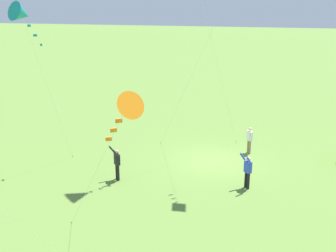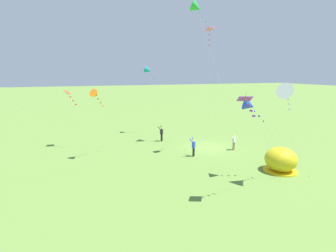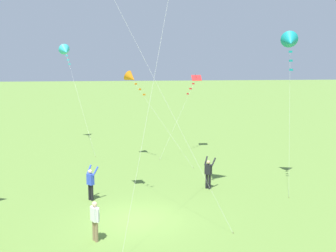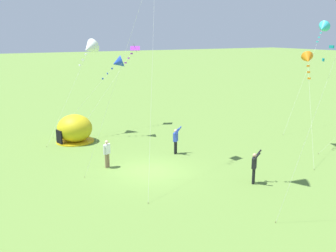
{
  "view_description": "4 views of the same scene",
  "coord_description": "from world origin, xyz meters",
  "px_view_note": "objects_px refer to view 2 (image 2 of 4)",
  "views": [
    {
      "loc": [
        -3.98,
        21.83,
        9.06
      ],
      "look_at": [
        2.07,
        2.49,
        2.78
      ],
      "focal_mm": 42.0,
      "sensor_mm": 36.0,
      "label": 1
    },
    {
      "loc": [
        -25.18,
        14.33,
        8.29
      ],
      "look_at": [
        1.22,
        4.46,
        2.54
      ],
      "focal_mm": 28.0,
      "sensor_mm": 36.0,
      "label": 2
    },
    {
      "loc": [
        -1.04,
        -17.78,
        7.36
      ],
      "look_at": [
        1.9,
        3.27,
        3.96
      ],
      "focal_mm": 42.0,
      "sensor_mm": 36.0,
      "label": 3
    },
    {
      "loc": [
        19.95,
        -9.69,
        8.05
      ],
      "look_at": [
        -0.11,
        1.23,
        2.62
      ],
      "focal_mm": 42.0,
      "sensor_mm": 36.0,
      "label": 4
    }
  ],
  "objects_px": {
    "person_flying_kite": "(194,147)",
    "popup_tent": "(281,160)",
    "kite_red": "(69,95)",
    "kite_pink": "(209,36)",
    "kite_purple": "(247,103)",
    "person_near_tent": "(162,133)",
    "kite_green": "(196,8)",
    "person_watching_sky": "(234,141)",
    "kite_orange": "(95,95)",
    "kite_blue": "(249,106)",
    "kite_white": "(287,93)",
    "kite_teal": "(148,70)"
  },
  "relations": [
    {
      "from": "person_flying_kite",
      "to": "kite_purple",
      "type": "height_order",
      "value": "kite_purple"
    },
    {
      "from": "person_flying_kite",
      "to": "kite_pink",
      "type": "bearing_deg",
      "value": -68.85
    },
    {
      "from": "kite_orange",
      "to": "kite_blue",
      "type": "bearing_deg",
      "value": -130.14
    },
    {
      "from": "popup_tent",
      "to": "kite_blue",
      "type": "bearing_deg",
      "value": 90.29
    },
    {
      "from": "kite_purple",
      "to": "popup_tent",
      "type": "bearing_deg",
      "value": -62.85
    },
    {
      "from": "popup_tent",
      "to": "person_flying_kite",
      "type": "bearing_deg",
      "value": 39.73
    },
    {
      "from": "kite_teal",
      "to": "kite_red",
      "type": "bearing_deg",
      "value": 109.35
    },
    {
      "from": "kite_purple",
      "to": "kite_pink",
      "type": "distance_m",
      "value": 11.89
    },
    {
      "from": "popup_tent",
      "to": "person_watching_sky",
      "type": "bearing_deg",
      "value": 1.09
    },
    {
      "from": "kite_teal",
      "to": "kite_white",
      "type": "distance_m",
      "value": 20.49
    },
    {
      "from": "person_near_tent",
      "to": "kite_green",
      "type": "xyz_separation_m",
      "value": [
        -1.92,
        -3.47,
        14.3
      ]
    },
    {
      "from": "person_near_tent",
      "to": "kite_teal",
      "type": "height_order",
      "value": "kite_teal"
    },
    {
      "from": "person_near_tent",
      "to": "person_flying_kite",
      "type": "bearing_deg",
      "value": -171.13
    },
    {
      "from": "kite_green",
      "to": "kite_orange",
      "type": "bearing_deg",
      "value": 100.82
    },
    {
      "from": "person_watching_sky",
      "to": "kite_teal",
      "type": "distance_m",
      "value": 14.95
    },
    {
      "from": "kite_blue",
      "to": "kite_pink",
      "type": "height_order",
      "value": "kite_pink"
    },
    {
      "from": "person_near_tent",
      "to": "kite_orange",
      "type": "height_order",
      "value": "kite_orange"
    },
    {
      "from": "person_watching_sky",
      "to": "person_flying_kite",
      "type": "xyz_separation_m",
      "value": [
        -0.45,
        5.08,
        0.03
      ]
    },
    {
      "from": "kite_purple",
      "to": "kite_pink",
      "type": "xyz_separation_m",
      "value": [
        10.2,
        -2.93,
        5.36
      ]
    },
    {
      "from": "person_flying_kite",
      "to": "kite_red",
      "type": "xyz_separation_m",
      "value": [
        8.06,
        11.38,
        4.89
      ]
    },
    {
      "from": "kite_teal",
      "to": "kite_white",
      "type": "relative_size",
      "value": 1.21
    },
    {
      "from": "kite_red",
      "to": "kite_pink",
      "type": "height_order",
      "value": "kite_pink"
    },
    {
      "from": "kite_purple",
      "to": "kite_blue",
      "type": "distance_m",
      "value": 4.25
    },
    {
      "from": "kite_blue",
      "to": "kite_orange",
      "type": "distance_m",
      "value": 13.9
    },
    {
      "from": "person_watching_sky",
      "to": "kite_purple",
      "type": "xyz_separation_m",
      "value": [
        -9.94,
        6.18,
        5.5
      ]
    },
    {
      "from": "popup_tent",
      "to": "person_near_tent",
      "type": "bearing_deg",
      "value": 25.65
    },
    {
      "from": "person_watching_sky",
      "to": "kite_blue",
      "type": "height_order",
      "value": "kite_blue"
    },
    {
      "from": "person_near_tent",
      "to": "kite_red",
      "type": "height_order",
      "value": "kite_red"
    },
    {
      "from": "kite_red",
      "to": "kite_teal",
      "type": "bearing_deg",
      "value": -70.65
    },
    {
      "from": "popup_tent",
      "to": "person_flying_kite",
      "type": "distance_m",
      "value": 8.14
    },
    {
      "from": "popup_tent",
      "to": "kite_orange",
      "type": "height_order",
      "value": "kite_orange"
    },
    {
      "from": "kite_purple",
      "to": "kite_green",
      "type": "bearing_deg",
      "value": -13.78
    },
    {
      "from": "person_watching_sky",
      "to": "person_near_tent",
      "type": "height_order",
      "value": "person_near_tent"
    },
    {
      "from": "person_near_tent",
      "to": "person_watching_sky",
      "type": "bearing_deg",
      "value": -135.9
    },
    {
      "from": "person_near_tent",
      "to": "popup_tent",
      "type": "bearing_deg",
      "value": -154.35
    },
    {
      "from": "person_flying_kite",
      "to": "kite_pink",
      "type": "xyz_separation_m",
      "value": [
        0.71,
        -1.82,
        10.83
      ]
    },
    {
      "from": "person_flying_kite",
      "to": "kite_orange",
      "type": "distance_m",
      "value": 10.79
    },
    {
      "from": "kite_white",
      "to": "kite_blue",
      "type": "bearing_deg",
      "value": 36.71
    },
    {
      "from": "kite_red",
      "to": "kite_pink",
      "type": "xyz_separation_m",
      "value": [
        -7.36,
        -13.2,
        5.94
      ]
    },
    {
      "from": "kite_red",
      "to": "kite_orange",
      "type": "bearing_deg",
      "value": -156.42
    },
    {
      "from": "popup_tent",
      "to": "kite_red",
      "type": "xyz_separation_m",
      "value": [
        14.32,
        16.58,
        4.89
      ]
    },
    {
      "from": "person_flying_kite",
      "to": "popup_tent",
      "type": "bearing_deg",
      "value": -140.27
    },
    {
      "from": "kite_pink",
      "to": "kite_teal",
      "type": "bearing_deg",
      "value": 16.06
    },
    {
      "from": "person_flying_kite",
      "to": "person_near_tent",
      "type": "height_order",
      "value": "same"
    },
    {
      "from": "kite_purple",
      "to": "kite_green",
      "type": "height_order",
      "value": "kite_green"
    },
    {
      "from": "person_flying_kite",
      "to": "kite_white",
      "type": "height_order",
      "value": "kite_white"
    },
    {
      "from": "kite_orange",
      "to": "kite_pink",
      "type": "xyz_separation_m",
      "value": [
        -1.97,
        -10.85,
        5.56
      ]
    },
    {
      "from": "popup_tent",
      "to": "person_watching_sky",
      "type": "distance_m",
      "value": 6.71
    },
    {
      "from": "person_flying_kite",
      "to": "kite_blue",
      "type": "bearing_deg",
      "value": -165.79
    },
    {
      "from": "kite_blue",
      "to": "kite_teal",
      "type": "bearing_deg",
      "value": 9.22
    }
  ]
}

